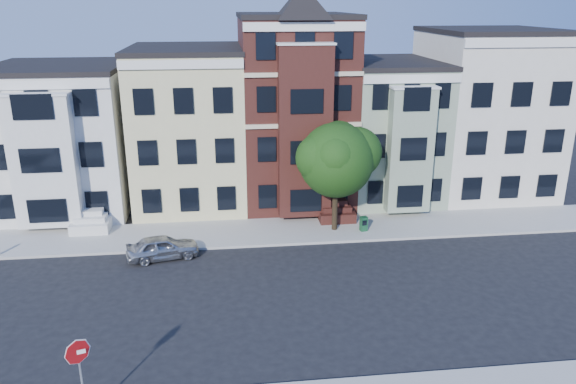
{
  "coord_description": "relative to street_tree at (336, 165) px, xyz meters",
  "views": [
    {
      "loc": [
        -4.85,
        -22.59,
        12.99
      ],
      "look_at": [
        -1.79,
        3.07,
        4.2
      ],
      "focal_mm": 35.0,
      "sensor_mm": 36.0,
      "label": 1
    }
  ],
  "objects": [
    {
      "name": "stop_sign",
      "position": [
        -11.2,
        -14.55,
        -2.37
      ],
      "size": [
        0.87,
        0.38,
        3.19
      ],
      "primitive_type": null,
      "rotation": [
        0.0,
        0.0,
        0.3
      ],
      "color": "#A30A0D",
      "rests_on": "near_sidewalk"
    },
    {
      "name": "far_sidewalk",
      "position": [
        -1.55,
        0.26,
        -4.04
      ],
      "size": [
        60.0,
        4.0,
        0.15
      ],
      "primitive_type": "cube",
      "color": "#9E9B93",
      "rests_on": "ground"
    },
    {
      "name": "house_cream",
      "position": [
        11.95,
        6.76,
        1.39
      ],
      "size": [
        8.0,
        9.0,
        11.0
      ],
      "primitive_type": "cube",
      "color": "silver",
      "rests_on": "ground"
    },
    {
      "name": "house_brown",
      "position": [
        -1.55,
        6.76,
        1.89
      ],
      "size": [
        7.0,
        9.0,
        12.0
      ],
      "primitive_type": "cube",
      "color": "#381712",
      "rests_on": "ground"
    },
    {
      "name": "street_tree",
      "position": [
        0.0,
        0.0,
        0.0
      ],
      "size": [
        8.09,
        8.09,
        7.93
      ],
      "primitive_type": null,
      "rotation": [
        0.0,
        0.0,
        -0.21
      ],
      "color": "#204C12",
      "rests_on": "far_sidewalk"
    },
    {
      "name": "newspaper_box",
      "position": [
        1.67,
        -0.42,
        -3.53
      ],
      "size": [
        0.46,
        0.43,
        0.87
      ],
      "primitive_type": "cube",
      "rotation": [
        0.0,
        0.0,
        0.23
      ],
      "color": "#184F2B",
      "rests_on": "far_sidewalk"
    },
    {
      "name": "parked_car",
      "position": [
        -9.78,
        -2.54,
        -3.47
      ],
      "size": [
        4.01,
        2.27,
        1.29
      ],
      "primitive_type": "imported",
      "rotation": [
        0.0,
        0.0,
        1.78
      ],
      "color": "#A3A5AA",
      "rests_on": "ground"
    },
    {
      "name": "house_green",
      "position": [
        4.95,
        6.76,
        0.39
      ],
      "size": [
        6.0,
        9.0,
        9.0
      ],
      "primitive_type": "cube",
      "color": "gray",
      "rests_on": "ground"
    },
    {
      "name": "house_white",
      "position": [
        -16.55,
        6.76,
        0.39
      ],
      "size": [
        8.0,
        9.0,
        9.0
      ],
      "primitive_type": "cube",
      "color": "silver",
      "rests_on": "ground"
    },
    {
      "name": "ground",
      "position": [
        -1.55,
        -7.74,
        -4.11
      ],
      "size": [
        120.0,
        120.0,
        0.0
      ],
      "primitive_type": "plane",
      "color": "black"
    },
    {
      "name": "house_yellow",
      "position": [
        -8.55,
        6.76,
        0.89
      ],
      "size": [
        7.0,
        9.0,
        10.0
      ],
      "primitive_type": "cube",
      "color": "beige",
      "rests_on": "ground"
    }
  ]
}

